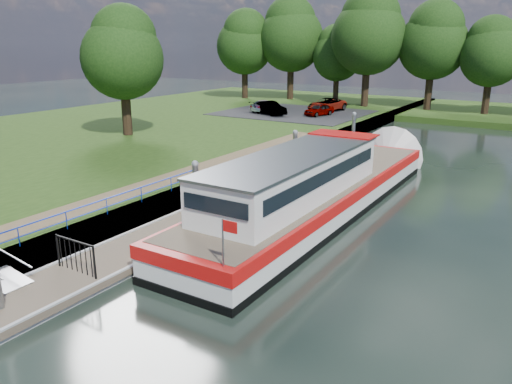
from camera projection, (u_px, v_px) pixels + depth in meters
The scene contains 16 objects.
ground at pixel (18, 312), 14.80m from camera, with size 160.00×160.00×0.00m, color black.
riverbank at pixel (58, 148), 36.02m from camera, with size 32.00×90.00×0.78m, color #213D11.
bank_edge at pixel (234, 177), 28.15m from camera, with size 1.10×90.00×0.78m, color #473D2D.
footpath at pixel (116, 196), 23.30m from camera, with size 1.60×40.00×0.05m, color brown.
carpark at pixel (293, 113), 50.99m from camera, with size 14.00×12.00×0.06m, color black.
blue_fence at pixel (43, 224), 18.25m from camera, with size 0.04×18.04×0.72m.
pontoon at pixel (253, 197), 25.29m from camera, with size 2.50×30.00×0.56m.
mooring_piles at pixel (253, 176), 24.98m from camera, with size 0.30×27.30×3.55m.
gate_panel at pixel (75, 251), 16.25m from camera, with size 1.85×0.05×1.15m.
barge at pixel (322, 188), 23.61m from camera, with size 4.36×21.15×4.78m.
horizon_trees at pixel (420, 40), 52.82m from camera, with size 54.38×10.03×12.87m.
bank_tree_a at pixel (123, 52), 37.21m from camera, with size 6.12×6.12×9.72m.
car_a at pixel (319, 110), 48.61m from camera, with size 1.34×3.33×1.13m, color #999999.
car_b at pixel (270, 108), 49.21m from camera, with size 1.37×3.94×1.30m, color #999999.
car_c at pixel (266, 106), 51.33m from camera, with size 1.67×4.10×1.19m, color #999999.
car_d at pixel (327, 105), 51.60m from camera, with size 2.22×4.82×1.34m, color #999999.
Camera 1 is at (12.98, -7.37, 7.68)m, focal length 35.00 mm.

